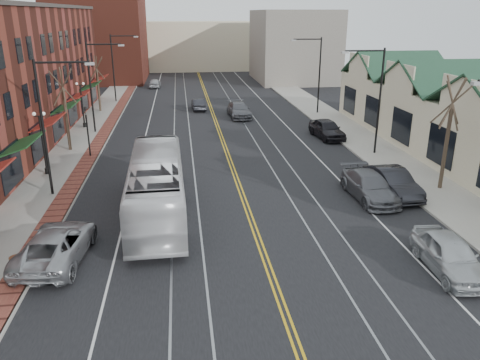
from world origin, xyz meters
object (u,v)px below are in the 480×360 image
object	(u,v)px
transit_bus	(157,186)
parked_car_a	(450,255)
parked_car_b	(393,182)
parked_car_c	(370,186)
parked_suv	(56,245)
parked_car_d	(327,129)

from	to	relation	value
transit_bus	parked_car_a	xyz separation A→B (m)	(12.65, -7.77, -0.87)
parked_car_b	parked_car_c	xyz separation A→B (m)	(-1.61, -0.38, -0.04)
transit_bus	parked_car_c	xyz separation A→B (m)	(12.50, 0.75, -0.89)
parked_car_b	parked_car_c	size ratio (longest dim) A/B	0.93
parked_car_a	parked_car_c	bearing A→B (deg)	93.86
parked_suv	parked_car_d	world-z (taller)	parked_car_d
parked_suv	parked_car_c	bearing A→B (deg)	-156.69
transit_bus	parked_car_c	size ratio (longest dim) A/B	2.24
parked_car_d	parked_suv	bearing A→B (deg)	-139.43
parked_car_b	transit_bus	bearing A→B (deg)	-179.52
parked_car_a	transit_bus	bearing A→B (deg)	151.29
parked_car_a	parked_car_b	world-z (taller)	parked_car_b
transit_bus	parked_car_c	distance (m)	12.55
parked_car_a	parked_car_b	bearing A→B (deg)	83.54
transit_bus	parked_car_b	world-z (taller)	transit_bus
transit_bus	parked_car_c	world-z (taller)	transit_bus
parked_suv	parked_car_a	bearing A→B (deg)	175.07
parked_suv	parked_car_b	size ratio (longest dim) A/B	1.13
transit_bus	parked_suv	xyz separation A→B (m)	(-4.30, -4.66, -0.89)
parked_suv	parked_car_a	world-z (taller)	parked_car_a
parked_suv	parked_car_a	size ratio (longest dim) A/B	1.20
parked_car_d	parked_car_a	bearing A→B (deg)	-100.23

